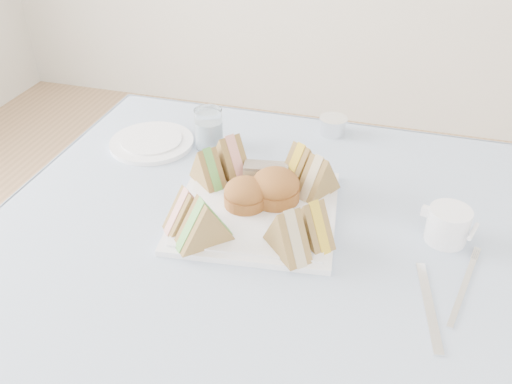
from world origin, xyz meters
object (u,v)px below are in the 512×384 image
(water_glass, at_px, (209,129))
(creamer_jug, at_px, (448,225))
(serving_plate, at_px, (256,211))
(table, at_px, (255,376))

(water_glass, height_order, creamer_jug, water_glass)
(creamer_jug, bearing_deg, serving_plate, -158.81)
(table, distance_m, creamer_jug, 0.53)
(serving_plate, bearing_deg, creamer_jug, -3.38)
(serving_plate, distance_m, creamer_jug, 0.35)
(water_glass, relative_size, creamer_jug, 1.26)
(table, height_order, creamer_jug, creamer_jug)
(serving_plate, height_order, water_glass, water_glass)
(serving_plate, bearing_deg, water_glass, 122.05)
(serving_plate, relative_size, water_glass, 3.25)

